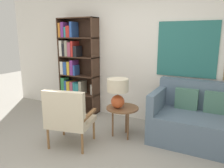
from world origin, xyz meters
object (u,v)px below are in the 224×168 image
bookshelf (74,67)px  couch (214,123)px  table_lamp (118,90)px  side_table (122,110)px  armchair (68,115)px

bookshelf → couch: size_ratio=1.09×
bookshelf → table_lamp: (1.44, -0.78, -0.18)m
side_table → couch: bearing=17.2°
armchair → couch: size_ratio=0.49×
couch → side_table: 1.43m
bookshelf → armchair: size_ratio=2.23×
armchair → table_lamp: table_lamp is taller
couch → side_table: (-1.36, -0.42, 0.11)m
armchair → couch: 2.23m
bookshelf → armchair: bearing=-56.6°
armchair → side_table: 0.90m
table_lamp → bookshelf: bearing=151.6°
side_table → table_lamp: 0.36m
bookshelf → table_lamp: bookshelf is taller
bookshelf → couch: (2.85, -0.29, -0.64)m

